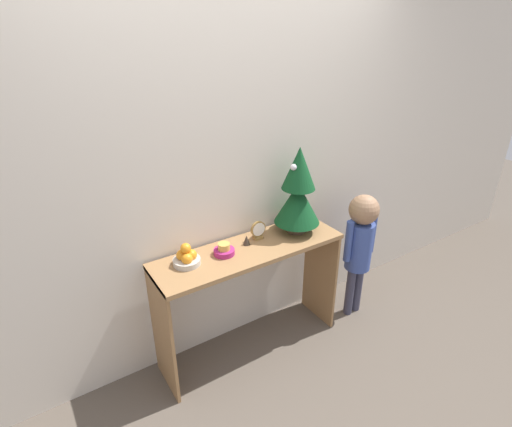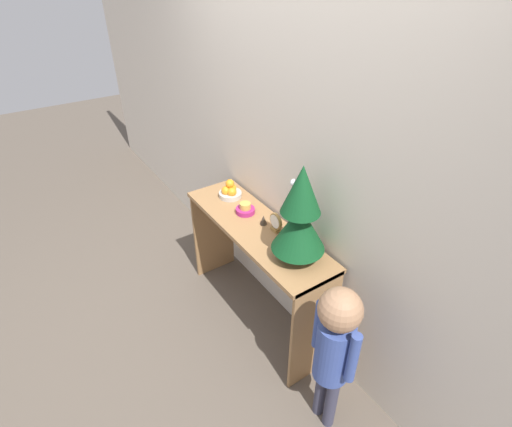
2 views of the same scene
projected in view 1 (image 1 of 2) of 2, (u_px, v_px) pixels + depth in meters
The scene contains 9 objects.
ground_plane at pixel (265, 362), 2.75m from camera, with size 12.00×12.00×0.00m, color brown.
back_wall at pixel (230, 173), 2.53m from camera, with size 7.00×0.05×2.50m, color beige.
console_table at pixel (250, 273), 2.62m from camera, with size 1.27×0.38×0.81m.
mini_tree at pixel (298, 192), 2.63m from camera, with size 0.31×0.31×0.60m.
fruit_bowl at pixel (187, 258), 2.36m from camera, with size 0.16×0.16×0.14m.
singing_bowl at pixel (224, 250), 2.46m from camera, with size 0.13×0.13×0.08m.
desk_clock at pixel (258, 230), 2.63m from camera, with size 0.11×0.04×0.13m.
figurine at pixel (247, 240), 2.57m from camera, with size 0.05×0.05×0.07m.
child_figure at pixel (360, 239), 2.95m from camera, with size 0.30×0.22×1.01m.
Camera 1 is at (-1.16, -1.67, 2.11)m, focal length 28.00 mm.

